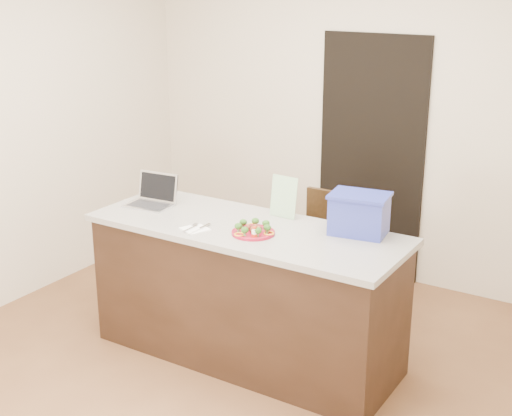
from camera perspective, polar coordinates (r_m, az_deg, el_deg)
The scene contains 16 objects.
ground at distance 4.71m, azimuth -2.43°, elevation -12.95°, with size 4.00×4.00×0.00m, color brown.
room_shell at distance 4.11m, azimuth -2.73°, elevation 6.76°, with size 4.00×4.00×4.00m.
doorway at distance 5.90m, azimuth 9.18°, elevation 3.94°, with size 0.90×0.02×2.00m, color black.
island at distance 4.67m, azimuth -0.76°, elevation -6.75°, with size 2.06×0.76×0.92m.
plate at distance 4.36m, azimuth -0.22°, elevation -1.96°, with size 0.27×0.27×0.02m.
meatballs at distance 4.35m, azimuth -0.15°, elevation -1.64°, with size 0.11×0.11×0.04m.
broccoli at distance 4.35m, azimuth -0.22°, elevation -1.44°, with size 0.22×0.22×0.04m.
pepper_rings at distance 4.36m, azimuth -0.22°, elevation -1.84°, with size 0.23×0.24×0.01m.
napkin at distance 4.46m, azimuth -4.90°, elevation -1.68°, with size 0.15×0.15×0.01m, color white.
fork at distance 4.47m, azimuth -5.01°, elevation -1.52°, with size 0.03×0.17×0.00m.
knife at distance 4.42m, azimuth -4.74°, elevation -1.74°, with size 0.02×0.22×0.01m.
yogurt_bottle at distance 4.27m, azimuth -0.12°, elevation -2.09°, with size 0.04×0.04×0.08m.
laptop at distance 4.95m, azimuth -8.22°, elevation 0.92°, with size 0.32×0.27×0.22m.
leaflet at distance 4.63m, azimuth 2.23°, elevation 0.90°, with size 0.19×0.00×0.27m, color white.
blue_box at distance 4.37m, azimuth 8.25°, elevation -0.45°, with size 0.39×0.30×0.25m.
chair at distance 5.25m, azimuth 5.54°, elevation -3.12°, with size 0.42×0.42×0.93m.
Camera 1 is at (2.29, -3.31, 2.44)m, focal length 50.00 mm.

